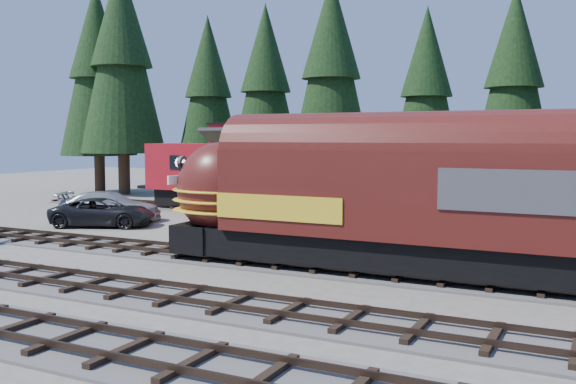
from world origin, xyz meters
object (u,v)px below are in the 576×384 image
at_px(caboose, 222,171).
at_px(pickup_truck_b, 110,206).
at_px(locomotive, 354,202).
at_px(depot, 352,178).
at_px(pickup_truck_a, 103,212).

height_order(caboose, pickup_truck_b, caboose).
relative_size(locomotive, pickup_truck_b, 2.72).
bearing_deg(locomotive, depot, 111.69).
distance_m(depot, caboose, 14.16).
xyz_separation_m(depot, pickup_truck_b, (-15.03, 0.28, -2.11)).
bearing_deg(pickup_truck_a, caboose, -33.88).
bearing_deg(pickup_truck_b, caboose, -44.82).
bearing_deg(caboose, depot, -32.00).
height_order(pickup_truck_a, pickup_truck_b, pickup_truck_b).
bearing_deg(depot, caboose, 148.00).
relative_size(caboose, pickup_truck_b, 1.74).
distance_m(locomotive, caboose, 20.22).
xyz_separation_m(caboose, pickup_truck_a, (-1.80, -9.09, -1.85)).
distance_m(depot, pickup_truck_a, 14.06).
xyz_separation_m(depot, caboose, (-12.00, 7.50, -0.34)).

